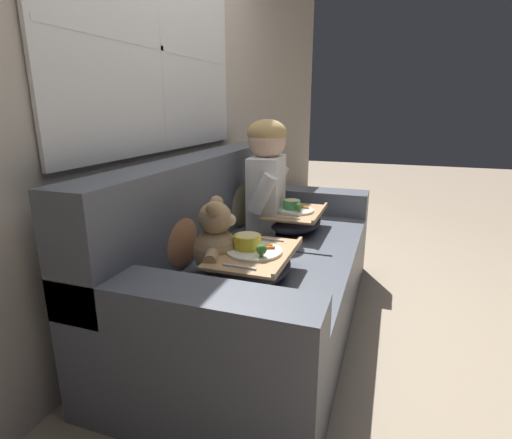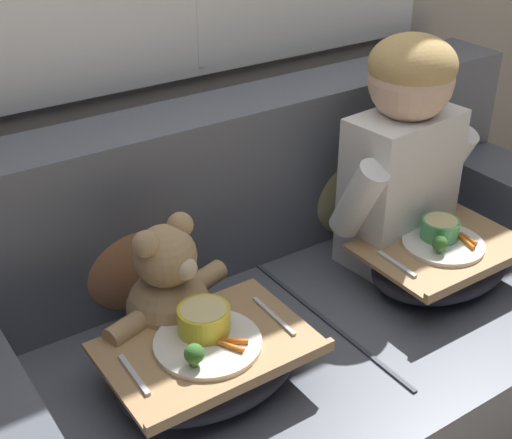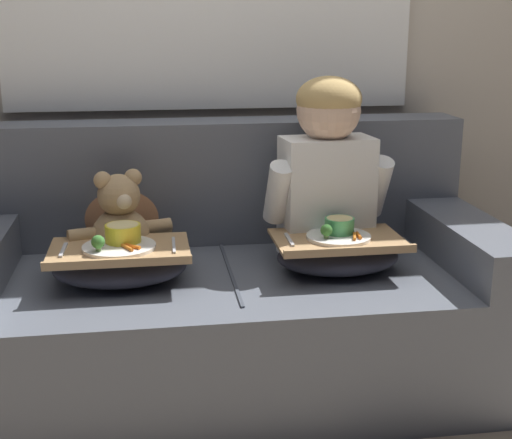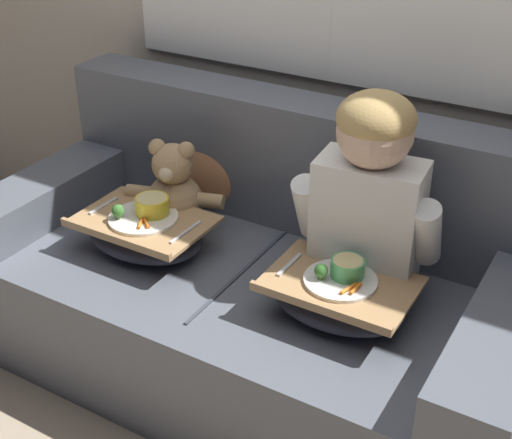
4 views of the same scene
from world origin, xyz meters
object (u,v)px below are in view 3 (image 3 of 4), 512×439
child_figure (327,159)px  teddy_bear (121,226)px  couch (227,292)px  throw_pillow_behind_teddy (122,203)px  lap_tray_child (338,253)px  lap_tray_teddy (120,263)px  throw_pillow_behind_child (314,196)px

child_figure → teddy_bear: (-0.76, -0.00, -0.22)m
couch → throw_pillow_behind_teddy: bearing=148.7°
couch → lap_tray_child: bearing=-22.4°
teddy_bear → lap_tray_teddy: 0.20m
couch → throw_pillow_behind_child: size_ratio=5.00×
lap_tray_child → lap_tray_teddy: bearing=179.9°
couch → teddy_bear: couch is taller
throw_pillow_behind_child → lap_tray_teddy: throw_pillow_behind_child is taller
throw_pillow_behind_child → teddy_bear: throw_pillow_behind_child is taller
teddy_bear → lap_tray_teddy: (-0.00, -0.18, -0.08)m
throw_pillow_behind_teddy → lap_tray_child: (0.76, -0.39, -0.11)m
lap_tray_child → lap_tray_teddy: 0.76m
couch → throw_pillow_behind_teddy: size_ratio=5.55×
teddy_bear → lap_tray_child: (0.76, -0.18, -0.08)m
child_figure → lap_tray_child: child_figure is taller
couch → teddy_bear: size_ratio=5.20×
child_figure → lap_tray_teddy: bearing=-166.4°
couch → teddy_bear: bearing=176.2°
lap_tray_child → lap_tray_teddy: lap_tray_teddy is taller
throw_pillow_behind_teddy → lap_tray_teddy: size_ratio=0.75×
teddy_bear → throw_pillow_behind_child: bearing=15.2°
throw_pillow_behind_teddy → teddy_bear: 0.21m
lap_tray_child → couch: bearing=157.6°
throw_pillow_behind_teddy → child_figure: child_figure is taller
child_figure → lap_tray_child: size_ratio=1.48×
throw_pillow_behind_teddy → child_figure: size_ratio=0.53×
throw_pillow_behind_child → child_figure: (0.00, -0.20, 0.19)m
throw_pillow_behind_child → teddy_bear: size_ratio=1.04×
throw_pillow_behind_teddy → lap_tray_teddy: 0.40m
lap_tray_child → child_figure: bearing=90.0°
lap_tray_teddy → throw_pillow_behind_teddy: bearing=90.1°
couch → child_figure: 0.62m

